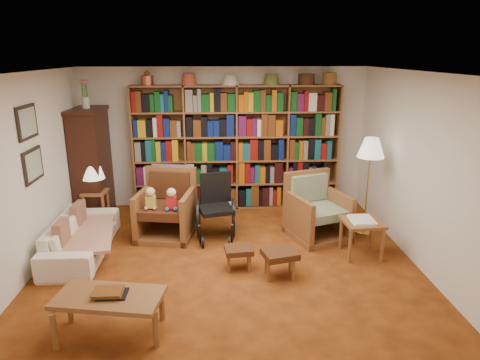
{
  "coord_description": "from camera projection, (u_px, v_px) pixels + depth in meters",
  "views": [
    {
      "loc": [
        -0.1,
        -5.09,
        2.72
      ],
      "look_at": [
        0.18,
        0.6,
        1.02
      ],
      "focal_mm": 32.0,
      "sensor_mm": 36.0,
      "label": 1
    }
  ],
  "objects": [
    {
      "name": "wall_left",
      "position": [
        22.0,
        179.0,
        5.18
      ],
      "size": [
        0.0,
        5.0,
        5.0
      ],
      "primitive_type": "plane",
      "rotation": [
        1.57,
        0.0,
        1.57
      ],
      "color": "white",
      "rests_on": "floor"
    },
    {
      "name": "cushion_right",
      "position": [
        62.0,
        234.0,
        5.58
      ],
      "size": [
        0.11,
        0.35,
        0.35
      ],
      "primitive_type": "cube",
      "rotation": [
        0.0,
        0.0,
        0.01
      ],
      "color": "maroon",
      "rests_on": "sofa"
    },
    {
      "name": "armchair_leather",
      "position": [
        167.0,
        208.0,
        6.62
      ],
      "size": [
        0.94,
        0.98,
        1.03
      ],
      "color": "brown",
      "rests_on": "floor"
    },
    {
      "name": "wheelchair",
      "position": [
        216.0,
        209.0,
        6.49
      ],
      "size": [
        0.58,
        0.79,
        0.98
      ],
      "color": "black",
      "rests_on": "floor"
    },
    {
      "name": "armchair_sage",
      "position": [
        317.0,
        212.0,
        6.57
      ],
      "size": [
        1.05,
        1.05,
        0.97
      ],
      "color": "brown",
      "rests_on": "floor"
    },
    {
      "name": "wall_right",
      "position": [
        425.0,
        174.0,
        5.41
      ],
      "size": [
        0.0,
        5.0,
        5.0
      ],
      "primitive_type": "plane",
      "rotation": [
        1.57,
        0.0,
        -1.57
      ],
      "color": "white",
      "rests_on": "floor"
    },
    {
      "name": "footstool_a",
      "position": [
        239.0,
        251.0,
        5.55
      ],
      "size": [
        0.38,
        0.34,
        0.3
      ],
      "color": "#4D2814",
      "rests_on": "floor"
    },
    {
      "name": "floor_lamp",
      "position": [
        371.0,
        152.0,
        6.36
      ],
      "size": [
        0.4,
        0.4,
        1.52
      ],
      "color": "gold",
      "rests_on": "floor"
    },
    {
      "name": "floor",
      "position": [
        229.0,
        267.0,
        5.65
      ],
      "size": [
        5.0,
        5.0,
        0.0
      ],
      "primitive_type": "plane",
      "color": "#8F4416",
      "rests_on": "ground"
    },
    {
      "name": "table_lamp",
      "position": [
        93.0,
        171.0,
        6.89
      ],
      "size": [
        0.36,
        0.36,
        0.49
      ],
      "color": "gold",
      "rests_on": "side_table_lamp"
    },
    {
      "name": "coffee_table",
      "position": [
        109.0,
        300.0,
        4.21
      ],
      "size": [
        1.12,
        0.69,
        0.49
      ],
      "color": "brown",
      "rests_on": "floor"
    },
    {
      "name": "wall_back",
      "position": [
        225.0,
        138.0,
        7.69
      ],
      "size": [
        5.0,
        0.0,
        5.0
      ],
      "primitive_type": "plane",
      "rotation": [
        1.57,
        0.0,
        0.0
      ],
      "color": "white",
      "rests_on": "floor"
    },
    {
      "name": "side_table_papers",
      "position": [
        362.0,
        226.0,
        5.87
      ],
      "size": [
        0.55,
        0.55,
        0.54
      ],
      "color": "brown",
      "rests_on": "floor"
    },
    {
      "name": "cushion_left",
      "position": [
        79.0,
        215.0,
        6.25
      ],
      "size": [
        0.13,
        0.35,
        0.34
      ],
      "primitive_type": "cube",
      "rotation": [
        0.0,
        0.0,
        -0.08
      ],
      "color": "maroon",
      "rests_on": "sofa"
    },
    {
      "name": "side_table_lamp",
      "position": [
        96.0,
        200.0,
        7.03
      ],
      "size": [
        0.4,
        0.4,
        0.55
      ],
      "color": "brown",
      "rests_on": "floor"
    },
    {
      "name": "curio_cabinet",
      "position": [
        92.0,
        162.0,
        7.19
      ],
      "size": [
        0.5,
        0.95,
        2.4
      ],
      "color": "#34190E",
      "rests_on": "floor"
    },
    {
      "name": "sofa",
      "position": [
        82.0,
        236.0,
        5.98
      ],
      "size": [
        1.77,
        0.71,
        0.51
      ],
      "primitive_type": "imported",
      "rotation": [
        0.0,
        0.0,
        1.59
      ],
      "color": "white",
      "rests_on": "floor"
    },
    {
      "name": "bookshelf",
      "position": [
        237.0,
        144.0,
        7.56
      ],
      "size": [
        3.6,
        0.3,
        2.42
      ],
      "color": "brown",
      "rests_on": "floor"
    },
    {
      "name": "ceiling",
      "position": [
        227.0,
        73.0,
        4.94
      ],
      "size": [
        5.0,
        5.0,
        0.0
      ],
      "primitive_type": "plane",
      "rotation": [
        3.14,
        0.0,
        0.0
      ],
      "color": "white",
      "rests_on": "wall_back"
    },
    {
      "name": "wall_front",
      "position": [
        236.0,
        278.0,
        2.9
      ],
      "size": [
        5.0,
        0.0,
        5.0
      ],
      "primitive_type": "plane",
      "rotation": [
        -1.57,
        0.0,
        0.0
      ],
      "color": "white",
      "rests_on": "floor"
    },
    {
      "name": "sofa_throw",
      "position": [
        85.0,
        233.0,
        5.97
      ],
      "size": [
        1.0,
        1.5,
        0.04
      ],
      "primitive_type": "cube",
      "rotation": [
        0.0,
        0.0,
        0.19
      ],
      "color": "beige",
      "rests_on": "sofa"
    },
    {
      "name": "framed_pictures",
      "position": [
        30.0,
        144.0,
        5.36
      ],
      "size": [
        0.03,
        0.52,
        0.97
      ],
      "color": "black",
      "rests_on": "wall_left"
    },
    {
      "name": "footstool_b",
      "position": [
        280.0,
        256.0,
        5.35
      ],
      "size": [
        0.49,
        0.44,
        0.35
      ],
      "color": "#4D2814",
      "rests_on": "floor"
    }
  ]
}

